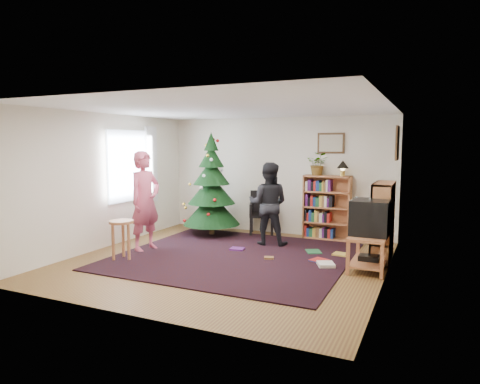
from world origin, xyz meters
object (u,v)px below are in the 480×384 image
at_px(stool, 121,229).
at_px(table_lamp, 343,165).
at_px(picture_back, 331,143).
at_px(bookshelf_right, 383,220).
at_px(christmas_tree, 212,193).
at_px(tv_stand, 369,248).
at_px(bookshelf_back, 327,207).
at_px(potted_plant, 318,164).
at_px(picture_right, 397,143).
at_px(person_standing, 145,201).
at_px(armchair, 263,211).
at_px(person_by_chair, 268,204).
at_px(crt_tv, 370,217).

xyz_separation_m(stool, table_lamp, (3.04, 3.02, 0.99)).
xyz_separation_m(picture_back, bookshelf_right, (1.19, -1.32, -1.29)).
distance_m(picture_back, christmas_tree, 2.67).
bearing_deg(tv_stand, table_lamp, 113.33).
relative_size(bookshelf_back, potted_plant, 2.80).
distance_m(picture_right, person_standing, 4.60).
relative_size(picture_back, christmas_tree, 0.25).
height_order(christmas_tree, bookshelf_right, christmas_tree).
bearing_deg(tv_stand, potted_plant, 125.09).
bearing_deg(picture_right, potted_plant, 159.16).
xyz_separation_m(picture_back, christmas_tree, (-2.34, -0.78, -1.04)).
xyz_separation_m(armchair, table_lamp, (1.67, 0.04, 1.01)).
distance_m(bookshelf_back, person_by_chair, 1.34).
relative_size(tv_stand, potted_plant, 2.10).
bearing_deg(stool, bookshelf_right, 24.90).
xyz_separation_m(armchair, person_standing, (-1.42, -2.26, 0.41)).
bearing_deg(christmas_tree, potted_plant, 16.99).
bearing_deg(stool, picture_back, 48.74).
height_order(armchair, person_standing, person_standing).
relative_size(christmas_tree, bookshelf_right, 1.68).
height_order(bookshelf_back, table_lamp, table_lamp).
xyz_separation_m(bookshelf_back, stool, (-2.74, -3.02, -0.15)).
xyz_separation_m(picture_right, crt_tv, (-0.26, -1.25, -1.13)).
relative_size(picture_right, bookshelf_back, 0.46).
bearing_deg(bookshelf_right, bookshelf_back, 45.75).
distance_m(tv_stand, person_standing, 3.95).
distance_m(stool, potted_plant, 4.08).
bearing_deg(christmas_tree, person_standing, -106.14).
xyz_separation_m(bookshelf_right, armchair, (-2.58, 1.14, -0.17)).
bearing_deg(bookshelf_right, tv_stand, 169.69).
bearing_deg(picture_back, picture_right, -28.69).
bearing_deg(picture_back, crt_tv, -61.65).
xyz_separation_m(armchair, potted_plant, (1.17, 0.04, 1.04)).
bearing_deg(crt_tv, picture_back, 118.35).
bearing_deg(bookshelf_back, stool, -132.25).
relative_size(christmas_tree, tv_stand, 2.24).
distance_m(person_standing, table_lamp, 3.90).
bearing_deg(person_standing, picture_right, -56.52).
height_order(christmas_tree, person_by_chair, christmas_tree).
relative_size(picture_right, table_lamp, 1.93).
height_order(picture_right, bookshelf_right, picture_right).
bearing_deg(stool, crt_tv, 17.06).
height_order(bookshelf_back, person_by_chair, person_by_chair).
bearing_deg(picture_back, table_lamp, -26.12).
xyz_separation_m(bookshelf_back, crt_tv, (1.09, -1.84, 0.15)).
distance_m(bookshelf_right, potted_plant, 2.04).
xyz_separation_m(bookshelf_back, person_standing, (-2.79, -2.30, 0.24)).
height_order(christmas_tree, crt_tv, christmas_tree).
xyz_separation_m(bookshelf_back, armchair, (-1.37, -0.04, -0.17)).
height_order(person_by_chair, potted_plant, potted_plant).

